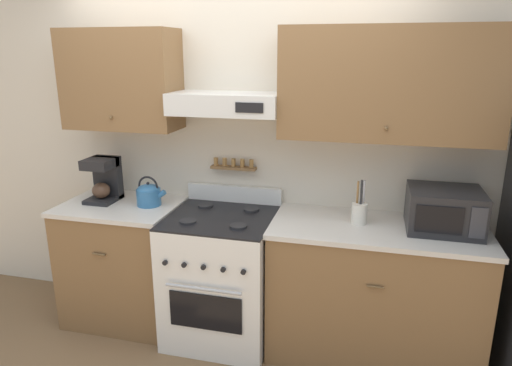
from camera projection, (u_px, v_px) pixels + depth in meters
ground_plane at (210, 357)px, 3.11m from camera, size 16.00×16.00×0.00m
wall_back at (248, 132)px, 3.26m from camera, size 5.20×0.46×2.55m
counter_left at (126, 261)px, 3.48m from camera, size 0.85×0.66×0.93m
counter_right at (373, 291)px, 3.05m from camera, size 1.37×0.66×0.93m
stove_range at (222, 276)px, 3.26m from camera, size 0.72×0.73×1.04m
tea_kettle at (149, 194)px, 3.30m from camera, size 0.22×0.18×0.22m
coffee_maker at (104, 179)px, 3.39m from camera, size 0.20×0.25×0.33m
microwave at (444, 210)px, 2.83m from camera, size 0.44×0.39×0.26m
utensil_crock at (359, 212)px, 2.95m from camera, size 0.10×0.10×0.29m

